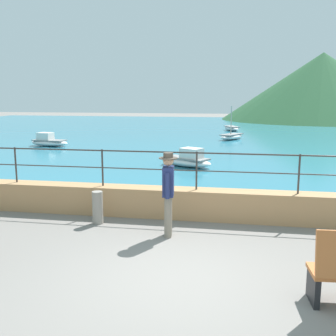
% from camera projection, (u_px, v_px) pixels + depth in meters
% --- Properties ---
extents(ground_plane, '(120.00, 120.00, 0.00)m').
position_uv_depth(ground_plane, '(175.00, 277.00, 6.42)').
color(ground_plane, slate).
extents(promenade_wall, '(20.00, 0.56, 0.70)m').
position_uv_depth(promenade_wall, '(196.00, 204.00, 9.46)').
color(promenade_wall, tan).
rests_on(promenade_wall, ground).
extents(railing, '(18.44, 0.04, 0.90)m').
position_uv_depth(railing, '(197.00, 163.00, 9.28)').
color(railing, '#383330').
rests_on(railing, promenade_wall).
extents(lake_water, '(64.00, 44.32, 0.06)m').
position_uv_depth(lake_water, '(227.00, 132.00, 31.45)').
color(lake_water, teal).
rests_on(lake_water, ground).
extents(hill_main, '(23.35, 23.35, 7.85)m').
position_uv_depth(hill_main, '(322.00, 87.00, 46.91)').
color(hill_main, '#285633').
rests_on(hill_main, ground).
extents(person_walking, '(0.38, 0.57, 1.75)m').
position_uv_depth(person_walking, '(168.00, 190.00, 8.13)').
color(person_walking, slate).
rests_on(person_walking, ground).
extents(bollard, '(0.24, 0.24, 0.75)m').
position_uv_depth(bollard, '(98.00, 208.00, 9.05)').
color(bollard, gray).
rests_on(bollard, ground).
extents(boat_0, '(1.88, 2.45, 2.16)m').
position_uv_depth(boat_0, '(231.00, 136.00, 26.06)').
color(boat_0, white).
rests_on(boat_0, lake_water).
extents(boat_1, '(2.40, 1.21, 0.76)m').
position_uv_depth(boat_1, '(49.00, 141.00, 22.63)').
color(boat_1, white).
rests_on(boat_1, lake_water).
extents(boat_2, '(2.45, 1.89, 0.76)m').
position_uv_depth(boat_2, '(187.00, 160.00, 16.10)').
color(boat_2, white).
rests_on(boat_2, lake_water).
extents(boat_5, '(1.65, 2.47, 0.36)m').
position_uv_depth(boat_5, '(232.00, 128.00, 32.68)').
color(boat_5, white).
rests_on(boat_5, lake_water).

